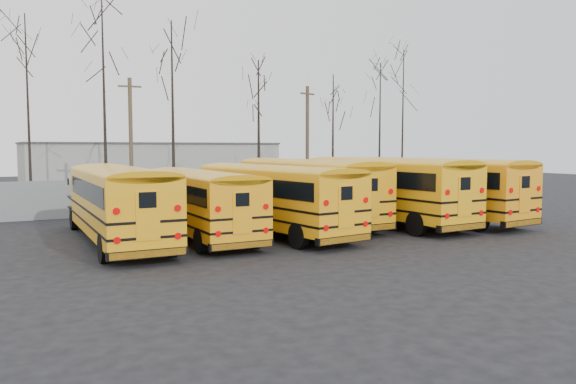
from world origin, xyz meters
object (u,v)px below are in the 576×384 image
bus_f (433,184)px  utility_pole_right (307,141)px  bus_e (381,185)px  utility_pole_left (131,141)px  bus_b (199,198)px  bus_c (272,193)px  bus_a (118,198)px  bus_d (306,186)px

bus_f → utility_pole_right: size_ratio=1.44×
bus_e → utility_pole_left: utility_pole_left is taller
bus_b → bus_c: bus_c is taller
bus_a → bus_c: bearing=-4.9°
bus_a → bus_d: (9.08, 1.17, 0.09)m
bus_a → utility_pole_right: bearing=40.7°
bus_f → utility_pole_left: size_ratio=1.45×
bus_a → bus_e: bus_e is taller
utility_pole_left → bus_d: bearing=-62.2°
bus_a → utility_pole_left: utility_pole_left is taller
bus_d → bus_c: bearing=-145.8°
bus_f → utility_pole_left: bearing=123.4°
bus_a → utility_pole_right: (16.39, 12.98, 2.37)m
utility_pole_left → utility_pole_right: (12.42, -0.94, 0.02)m
utility_pole_right → bus_e: bearing=-123.8°
bus_c → bus_b: bearing=164.1°
bus_f → utility_pole_right: (1.03, 13.82, 2.27)m
bus_a → bus_b: 3.17m
bus_d → bus_a: bearing=-173.0°
bus_a → utility_pole_right: 21.04m
utility_pole_left → bus_b: bearing=-87.3°
bus_a → bus_d: size_ratio=0.96×
bus_a → bus_c: 6.27m
bus_c → bus_f: bus_f is taller
bus_c → bus_a: bearing=167.2°
bus_a → bus_b: (3.15, -0.24, -0.12)m
bus_d → utility_pole_left: (-5.10, 12.75, 2.25)m
bus_c → bus_f: bearing=-5.9°
bus_b → bus_d: bus_d is taller
bus_b → bus_c: size_ratio=0.93×
bus_b → bus_e: 9.21m
bus_c → utility_pole_right: 17.29m
bus_d → utility_pole_left: bearing=111.5°
bus_a → bus_d: 9.15m
bus_e → bus_f: bearing=-8.6°
bus_b → utility_pole_left: bearing=88.5°
bus_a → bus_f: 15.39m
bus_b → bus_e: (9.20, -0.23, 0.24)m
bus_c → bus_d: bearing=29.0°
bus_b → bus_d: bearing=15.2°
bus_b → bus_f: size_ratio=0.88×
bus_b → bus_e: bus_e is taller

